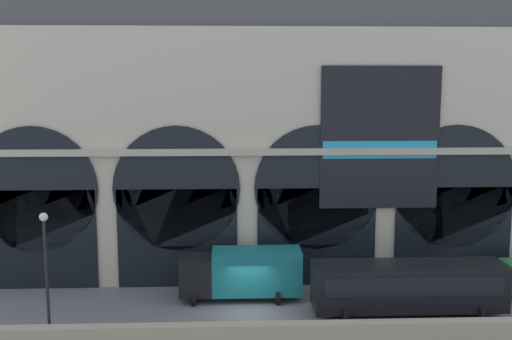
# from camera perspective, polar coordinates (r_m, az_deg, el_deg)

# --- Properties ---
(ground_plane) EXTENTS (200.00, 200.00, 0.00)m
(ground_plane) POSITION_cam_1_polar(r_m,az_deg,el_deg) (35.61, -0.62, -13.67)
(ground_plane) COLOR slate
(quay_parapet_wall) EXTENTS (90.00, 0.70, 1.19)m
(quay_parapet_wall) POSITION_cam_1_polar(r_m,az_deg,el_deg) (31.52, -0.39, -15.54)
(quay_parapet_wall) COLOR #BCAD8C
(quay_parapet_wall) RESTS_ON ground
(station_building) EXTENTS (47.53, 6.21, 20.18)m
(station_building) POSITION_cam_1_polar(r_m,az_deg,el_deg) (41.03, -0.92, 3.50)
(station_building) COLOR beige
(station_building) RESTS_ON ground
(box_truck_center) EXTENTS (7.50, 2.91, 3.12)m
(box_truck_center) POSITION_cam_1_polar(r_m,az_deg,el_deg) (37.38, -1.32, -9.81)
(box_truck_center) COLOR black
(box_truck_center) RESTS_ON ground
(bus_mideast) EXTENTS (11.00, 3.25, 3.10)m
(bus_mideast) POSITION_cam_1_polar(r_m,az_deg,el_deg) (35.88, 14.40, -10.73)
(bus_mideast) COLOR black
(bus_mideast) RESTS_ON ground
(street_lamp_quayside) EXTENTS (0.44, 0.44, 6.90)m
(street_lamp_quayside) POSITION_cam_1_polar(r_m,az_deg,el_deg) (32.35, -19.55, -8.20)
(street_lamp_quayside) COLOR black
(street_lamp_quayside) RESTS_ON ground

